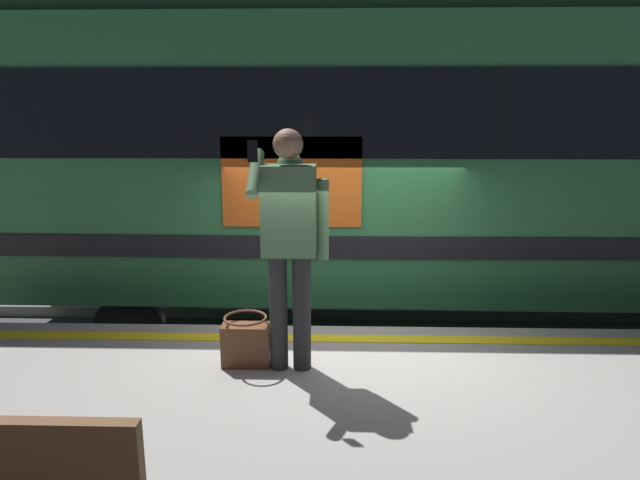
% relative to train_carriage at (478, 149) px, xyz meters
% --- Properties ---
extents(ground_plane, '(26.79, 26.79, 0.00)m').
position_rel_train_carriage_xyz_m(ground_plane, '(1.73, 2.29, -2.60)').
color(ground_plane, '#3D3D3F').
extents(safety_line, '(17.51, 0.16, 0.01)m').
position_rel_train_carriage_xyz_m(safety_line, '(1.73, 2.59, -1.50)').
color(safety_line, yellow).
rests_on(safety_line, platform).
extents(track_rail_near, '(23.22, 0.08, 0.16)m').
position_rel_train_carriage_xyz_m(track_rail_near, '(1.73, 0.71, -2.52)').
color(track_rail_near, slate).
rests_on(track_rail_near, ground).
extents(track_rail_far, '(23.22, 0.08, 0.16)m').
position_rel_train_carriage_xyz_m(track_rail_far, '(1.73, -0.72, -2.52)').
color(track_rail_far, slate).
rests_on(track_rail_far, ground).
extents(train_carriage, '(12.97, 2.87, 4.12)m').
position_rel_train_carriage_xyz_m(train_carriage, '(0.00, 0.00, 0.00)').
color(train_carriage, '#2D723F').
rests_on(train_carriage, ground).
extents(passenger, '(0.57, 0.55, 1.85)m').
position_rel_train_carriage_xyz_m(passenger, '(2.15, 3.16, -0.41)').
color(passenger, '#262628').
rests_on(passenger, platform).
extents(handbag, '(0.38, 0.34, 0.41)m').
position_rel_train_carriage_xyz_m(handbag, '(2.51, 3.13, -1.32)').
color(handbag, '#59331E').
rests_on(handbag, platform).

